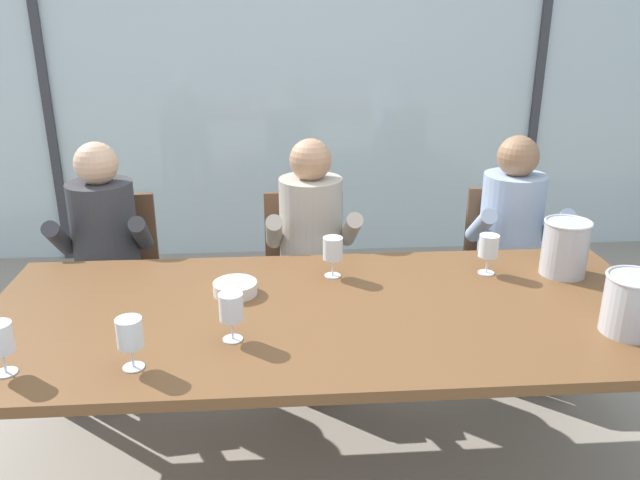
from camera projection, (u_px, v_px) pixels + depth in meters
The scene contains 20 objects.
ground at pixel (312, 345), 3.61m from camera, with size 14.00×14.00×0.00m, color #9E9384.
window_glass_panel at pixel (298, 80), 4.54m from camera, with size 7.78×0.03×2.60m, color silver.
window_mullion_left at pixel (44, 82), 4.40m from camera, with size 0.06×0.06×2.60m, color #38383D.
window_mullion_right at pixel (539, 78), 4.64m from camera, with size 0.06×0.06×2.60m, color #38383D.
hillside_vineyard at pixel (287, 71), 7.53m from camera, with size 13.78×2.40×2.10m, color #477A38.
dining_table at pixel (327, 323), 2.44m from camera, with size 2.58×1.11×0.73m.
chair_near_curtain at pixel (117, 267), 3.36m from camera, with size 0.47×0.47×0.88m.
chair_left_of_center at pixel (305, 263), 3.41m from camera, with size 0.44×0.44×0.88m.
chair_center at pixel (506, 258), 3.48m from camera, with size 0.47×0.47×0.88m.
person_charcoal_jacket at pixel (104, 248), 3.14m from camera, with size 0.49×0.63×1.20m.
person_beige_jumper at pixel (312, 243), 3.21m from camera, with size 0.46×0.61×1.20m.
person_pale_blue_shirt at pixel (514, 237), 3.28m from camera, with size 0.48×0.63×1.20m.
ice_bucket_primary at pixel (633, 303), 2.22m from camera, with size 0.21×0.21×0.22m.
ice_bucket_secondary at pixel (565, 247), 2.69m from camera, with size 0.20×0.20×0.24m.
tasting_bowl at pixel (235, 288), 2.54m from camera, with size 0.18×0.18×0.05m, color silver.
wine_glass_by_left_taster at pixel (130, 335), 1.99m from camera, with size 0.08×0.08×0.17m.
wine_glass_near_bucket at pixel (333, 249), 2.67m from camera, with size 0.08×0.08×0.17m.
wine_glass_center_pour at pixel (489, 248), 2.70m from camera, with size 0.08×0.08×0.17m.
wine_glass_by_right_taster at pixel (231, 309), 2.16m from camera, with size 0.08×0.08×0.17m.
wine_glass_spare_empty at pixel (0, 340), 1.96m from camera, with size 0.08×0.08×0.17m.
Camera 1 is at (-0.19, -2.17, 1.82)m, focal length 35.84 mm.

